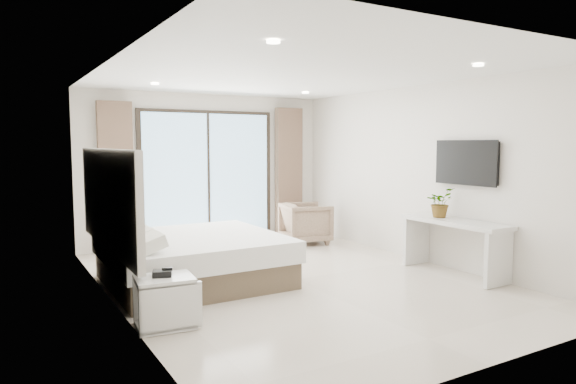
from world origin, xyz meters
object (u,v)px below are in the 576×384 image
(nightstand, at_px, (165,302))
(console_desk, at_px, (454,235))
(bed, at_px, (192,258))
(armchair, at_px, (306,221))

(nightstand, xyz_separation_m, console_desk, (4.06, -0.01, 0.31))
(bed, relative_size, console_desk, 1.36)
(nightstand, relative_size, armchair, 0.74)
(nightstand, distance_m, armchair, 4.56)
(bed, xyz_separation_m, nightstand, (-0.80, -1.43, -0.07))
(console_desk, bearing_deg, bed, 156.06)
(nightstand, xyz_separation_m, armchair, (3.50, 2.92, 0.15))
(bed, bearing_deg, console_desk, -23.94)
(console_desk, height_order, armchair, armchair)
(console_desk, bearing_deg, nightstand, 179.80)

